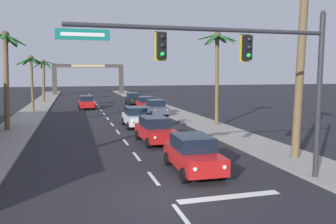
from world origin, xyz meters
The scene contains 18 objects.
ground_plane centered at (0.00, 0.00, 0.00)m, with size 220.00×220.00×0.00m, color #232328.
sidewalk_right centered at (7.80, 20.00, 0.07)m, with size 3.20×110.00×0.14m, color gray.
sidewalk_left centered at (-7.80, 20.00, 0.07)m, with size 3.20×110.00×0.14m, color gray.
lane_markings centered at (0.44, 19.61, 0.00)m, with size 4.28×87.33×0.01m.
traffic_signal_mast centered at (3.41, 0.29, 4.91)m, with size 10.48×0.41×7.05m.
sedan_lead_at_stop_bar centered at (1.99, 2.83, 0.85)m, with size 2.03×4.48×1.68m.
sedan_third_in_queue centered at (1.84, 9.76, 0.85)m, with size 2.11×4.51×1.68m.
sedan_fifth_in_queue centered at (1.81, 16.69, 0.85)m, with size 1.95×4.45×1.68m.
sedan_oncoming_far centered at (-1.67, 32.75, 0.85)m, with size 2.01×4.48×1.68m.
sedan_parked_nearest_kerb centered at (5.19, 37.32, 0.85)m, with size 2.07×4.50×1.68m.
sedan_parked_mid_kerb centered at (5.30, 23.88, 0.85)m, with size 2.02×4.48×1.68m.
sedan_parked_far_kerb centered at (5.26, 29.08, 0.85)m, with size 1.96×4.45×1.68m.
palm_left_second centered at (-8.13, 16.99, 5.27)m, with size 3.19×3.29×7.72m.
palm_left_third centered at (-7.85, 30.78, 5.02)m, with size 3.47×3.68×6.57m.
palm_left_farthest centered at (-7.53, 44.51, 4.45)m, with size 3.90×3.94×6.63m.
palm_right_nearest centered at (8.01, 3.42, 6.68)m, with size 3.49×3.47×9.89m.
palm_right_second centered at (8.45, 14.95, 6.02)m, with size 3.34×3.08×7.95m.
town_gateway_arch centered at (0.00, 62.97, 4.18)m, with size 14.72×0.90×6.42m.
Camera 1 is at (-3.23, -11.68, 4.53)m, focal length 36.53 mm.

